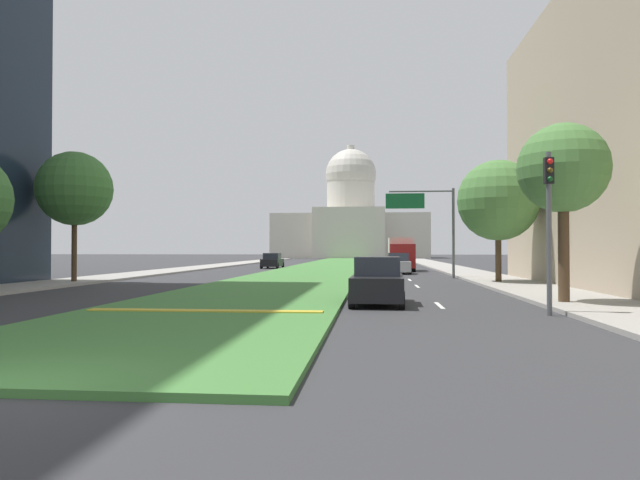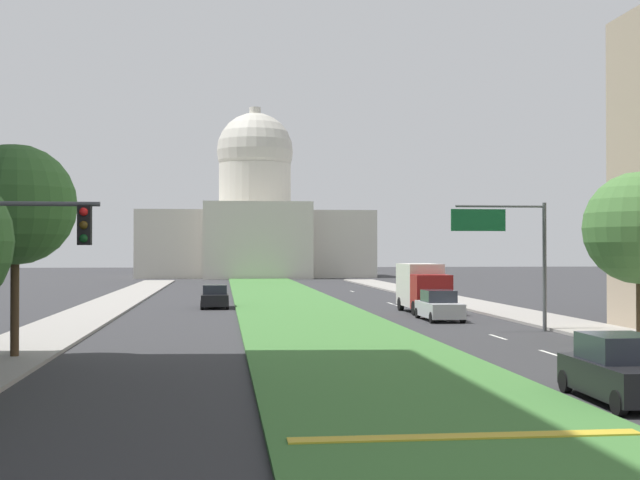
# 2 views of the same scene
# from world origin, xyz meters

# --- Properties ---
(ground_plane) EXTENTS (278.38, 278.38, 0.00)m
(ground_plane) POSITION_xyz_m (0.00, 63.27, 0.00)
(ground_plane) COLOR #333335
(grass_median) EXTENTS (8.40, 113.88, 0.14)m
(grass_median) POSITION_xyz_m (0.00, 56.94, 0.07)
(grass_median) COLOR #427A38
(grass_median) RESTS_ON ground_plane
(median_curb_nose) EXTENTS (7.56, 0.50, 0.04)m
(median_curb_nose) POSITION_xyz_m (0.00, 9.92, 0.16)
(median_curb_nose) COLOR gold
(median_curb_nose) RESTS_ON grass_median
(lane_dashes_right) EXTENTS (0.16, 64.94, 0.01)m
(lane_dashes_right) POSITION_xyz_m (7.80, 42.61, 0.00)
(lane_dashes_right) COLOR silver
(lane_dashes_right) RESTS_ON ground_plane
(sidewalk_left) EXTENTS (4.00, 113.88, 0.15)m
(sidewalk_left) POSITION_xyz_m (-13.39, 50.61, 0.07)
(sidewalk_left) COLOR #9E9991
(sidewalk_left) RESTS_ON ground_plane
(sidewalk_right) EXTENTS (4.00, 113.88, 0.15)m
(sidewalk_right) POSITION_xyz_m (13.39, 50.61, 0.07)
(sidewalk_right) COLOR #9E9991
(sidewalk_right) RESTS_ON ground_plane
(capitol_building) EXTENTS (35.68, 22.87, 26.73)m
(capitol_building) POSITION_xyz_m (0.00, 125.75, 8.45)
(capitol_building) COLOR beige
(capitol_building) RESTS_ON ground_plane
(overhead_guide_sign) EXTENTS (4.96, 0.20, 6.50)m
(overhead_guide_sign) POSITION_xyz_m (9.34, 33.83, 4.61)
(overhead_guide_sign) COLOR #515456
(overhead_guide_sign) RESTS_ON ground_plane
(street_tree_left_mid) EXTENTS (4.50, 4.50, 8.04)m
(street_tree_left_mid) POSITION_xyz_m (-12.78, 25.17, 5.77)
(street_tree_left_mid) COLOR #4C3823
(street_tree_left_mid) RESTS_ON ground_plane
(street_tree_right_mid) EXTENTS (4.89, 4.89, 7.50)m
(street_tree_right_mid) POSITION_xyz_m (12.86, 27.39, 5.04)
(street_tree_right_mid) COLOR #4C3823
(street_tree_right_mid) RESTS_ON ground_plane
(sedan_lead_stopped) EXTENTS (2.09, 4.45, 1.81)m
(sedan_lead_stopped) POSITION_xyz_m (5.49, 14.16, 0.84)
(sedan_lead_stopped) COLOR black
(sedan_lead_stopped) RESTS_ON ground_plane
(sedan_midblock) EXTENTS (2.00, 4.57, 1.77)m
(sedan_midblock) POSITION_xyz_m (7.44, 40.81, 0.83)
(sedan_midblock) COLOR #BCBCC1
(sedan_midblock) RESTS_ON ground_plane
(sedan_distant) EXTENTS (1.96, 4.41, 1.66)m
(sedan_distant) POSITION_xyz_m (-5.62, 53.10, 0.78)
(sedan_distant) COLOR black
(sedan_distant) RESTS_ON ground_plane
(box_truck_delivery) EXTENTS (2.40, 6.40, 3.20)m
(box_truck_delivery) POSITION_xyz_m (7.98, 47.20, 1.68)
(box_truck_delivery) COLOR maroon
(box_truck_delivery) RESTS_ON ground_plane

